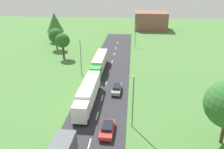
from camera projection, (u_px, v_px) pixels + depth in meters
The scene contains 12 objects.
road at pixel (89, 144), 31.29m from camera, with size 10.00×140.00×0.06m, color #2B2B30.
truck_second at pixel (88, 93), 40.93m from camera, with size 2.52×14.31×3.74m.
truck_third at pixel (100, 62), 56.30m from camera, with size 2.50×14.24×3.71m.
car_third at pixel (107, 129), 33.36m from camera, with size 1.99×4.61×1.39m.
car_fourth at pixel (117, 89), 45.58m from camera, with size 1.86×4.64×1.45m.
lamppost_second at pixel (133, 99), 33.34m from camera, with size 0.36×0.36×8.72m.
lamppost_third at pixel (81, 55), 52.41m from camera, with size 0.36×0.36×8.96m.
lamppost_fourth at pixel (135, 35), 76.04m from camera, with size 0.36×0.36×7.44m.
tree_oak at pixel (62, 41), 63.98m from camera, with size 4.12×4.12×7.42m.
tree_birch at pixel (55, 22), 81.04m from camera, with size 6.19×6.19×10.59m.
tree_pine at pixel (56, 36), 72.52m from camera, with size 4.81×4.81×7.05m.
distant_building at pixel (151, 21), 103.81m from camera, with size 14.51×11.80×7.84m, color brown.
Camera 1 is at (5.47, -0.18, 21.13)m, focal length 36.05 mm.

